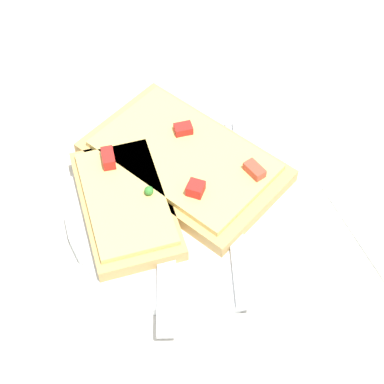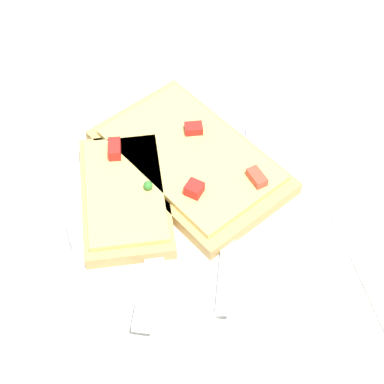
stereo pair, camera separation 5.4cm
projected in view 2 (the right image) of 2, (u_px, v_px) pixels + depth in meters
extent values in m
plane|color=beige|center=(192.00, 206.00, 0.60)|extent=(4.00, 4.00, 0.00)
cylinder|color=white|center=(192.00, 202.00, 0.60)|extent=(0.24, 0.24, 0.01)
cube|color=silver|center=(228.00, 247.00, 0.56)|extent=(0.13, 0.05, 0.01)
cube|color=silver|center=(234.00, 168.00, 0.61)|extent=(0.06, 0.04, 0.01)
cube|color=silver|center=(247.00, 139.00, 0.64)|extent=(0.03, 0.01, 0.00)
cube|color=silver|center=(240.00, 138.00, 0.64)|extent=(0.03, 0.01, 0.00)
cube|color=silver|center=(233.00, 137.00, 0.64)|extent=(0.03, 0.01, 0.00)
cube|color=silver|center=(226.00, 137.00, 0.64)|extent=(0.03, 0.01, 0.00)
cube|color=silver|center=(149.00, 289.00, 0.53)|extent=(0.08, 0.04, 0.01)
cube|color=silver|center=(167.00, 195.00, 0.59)|extent=(0.12, 0.06, 0.00)
cube|color=tan|center=(190.00, 162.00, 0.61)|extent=(0.22, 0.19, 0.01)
cube|color=#E0C16B|center=(190.00, 155.00, 0.61)|extent=(0.19, 0.16, 0.01)
cube|color=red|center=(194.00, 128.00, 0.62)|extent=(0.01, 0.02, 0.01)
cube|color=red|center=(194.00, 189.00, 0.57)|extent=(0.02, 0.02, 0.01)
cube|color=#D14733|center=(257.00, 177.00, 0.58)|extent=(0.02, 0.02, 0.01)
cube|color=tan|center=(125.00, 196.00, 0.59)|extent=(0.15, 0.09, 0.01)
cube|color=#E0C16B|center=(125.00, 190.00, 0.58)|extent=(0.13, 0.08, 0.01)
sphere|color=#388433|center=(148.00, 185.00, 0.57)|extent=(0.01, 0.01, 0.01)
cube|color=red|center=(115.00, 149.00, 0.60)|extent=(0.02, 0.01, 0.01)
sphere|color=tan|center=(184.00, 194.00, 0.59)|extent=(0.01, 0.01, 0.01)
sphere|color=tan|center=(187.00, 167.00, 0.61)|extent=(0.01, 0.01, 0.01)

